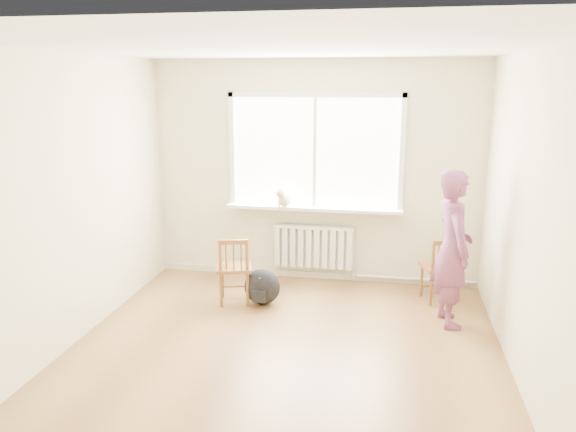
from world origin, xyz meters
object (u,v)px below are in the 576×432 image
at_px(chair_right, 441,270).
at_px(backpack, 262,287).
at_px(person, 453,249).
at_px(chair_left, 234,270).
at_px(cat, 284,198).

xyz_separation_m(chair_right, backpack, (-1.96, -0.42, -0.18)).
xyz_separation_m(person, backpack, (-2.00, 0.14, -0.60)).
xyz_separation_m(chair_left, person, (2.31, -0.11, 0.41)).
relative_size(chair_right, person, 0.47).
bearing_deg(cat, person, -10.67).
distance_m(chair_left, chair_right, 2.31).
height_order(chair_left, backpack, chair_left).
distance_m(chair_left, backpack, 0.36).
height_order(chair_right, backpack, chair_right).
height_order(cat, backpack, cat).
height_order(person, cat, person).
bearing_deg(chair_left, person, 163.01).
distance_m(chair_left, person, 2.35).
relative_size(chair_right, backpack, 1.85).
relative_size(person, cat, 4.21).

